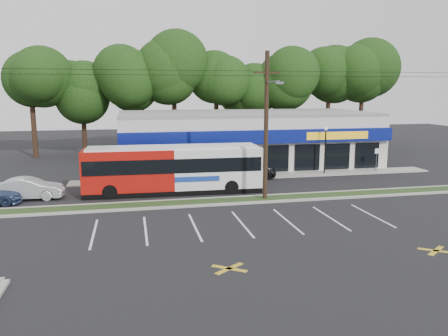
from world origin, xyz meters
name	(u,v)px	position (x,y,z in m)	size (l,w,h in m)	color
ground	(226,206)	(0.00, 0.00, 0.00)	(120.00, 120.00, 0.00)	black
grass_strip	(222,201)	(0.00, 1.00, 0.06)	(40.00, 1.60, 0.12)	#283E19
curb_south	(225,204)	(0.00, 0.15, 0.07)	(40.00, 0.25, 0.14)	#9E9E93
curb_north	(220,198)	(0.00, 1.85, 0.07)	(40.00, 0.25, 0.14)	#9E9E93
sidewalk	(259,176)	(5.00, 9.00, 0.05)	(32.00, 2.20, 0.10)	#9E9E93
strip_mall	(245,138)	(5.50, 15.91, 2.65)	(25.00, 12.55, 5.30)	#BBB8AD
utility_pole	(264,121)	(2.83, 0.93, 5.41)	(50.00, 2.77, 10.00)	black
lamp_post	(325,145)	(11.00, 8.80, 2.67)	(0.30, 0.30, 4.25)	black
sign_post	(377,156)	(16.00, 8.57, 1.56)	(0.45, 0.10, 2.23)	#59595E
tree_line	(212,82)	(4.00, 26.00, 8.42)	(46.76, 6.76, 11.83)	black
metrobus	(174,168)	(-2.93, 4.50, 1.83)	(12.96, 3.14, 3.46)	#AC130D
car_dark	(250,169)	(4.00, 8.50, 0.76)	(1.80, 4.48, 1.53)	black
car_silver	(28,189)	(-12.96, 4.51, 0.76)	(1.61, 4.61, 1.52)	#ADB0B5
pedestrian_a	(239,173)	(2.67, 7.07, 0.79)	(0.57, 0.38, 1.57)	silver
pedestrian_b	(260,173)	(4.18, 6.18, 0.83)	(0.81, 0.63, 1.66)	beige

